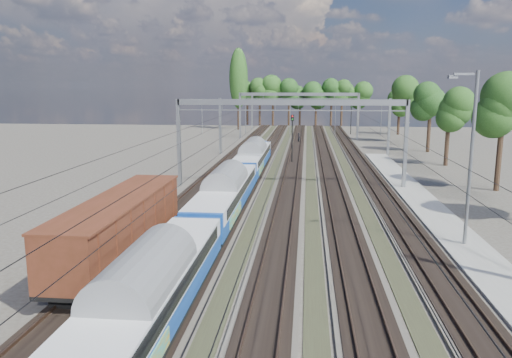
# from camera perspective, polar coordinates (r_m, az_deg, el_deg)

# --- Properties ---
(ground) EXTENTS (220.00, 220.00, 0.00)m
(ground) POSITION_cam_1_polar(r_m,az_deg,el_deg) (22.99, 1.02, -16.09)
(ground) COLOR #47423A
(ground) RESTS_ON ground
(track_bed) EXTENTS (21.00, 130.00, 0.34)m
(track_bed) POSITION_cam_1_polar(r_m,az_deg,el_deg) (66.29, 4.28, 1.71)
(track_bed) COLOR #47423A
(track_bed) RESTS_ON ground
(platform) EXTENTS (3.00, 70.00, 0.30)m
(platform) POSITION_cam_1_polar(r_m,az_deg,el_deg) (42.99, 19.55, -3.71)
(platform) COLOR gray
(platform) RESTS_ON ground
(catenary) EXTENTS (25.65, 130.00, 9.00)m
(catenary) POSITION_cam_1_polar(r_m,az_deg,el_deg) (73.27, 4.78, 7.51)
(catenary) COLOR gray
(catenary) RESTS_ON ground
(tree_belt) EXTENTS (39.71, 98.43, 12.06)m
(tree_belt) POSITION_cam_1_polar(r_m,az_deg,el_deg) (113.63, 8.74, 9.39)
(tree_belt) COLOR black
(tree_belt) RESTS_ON ground
(poplar) EXTENTS (4.40, 4.40, 19.04)m
(poplar) POSITION_cam_1_polar(r_m,az_deg,el_deg) (119.58, -2.01, 11.36)
(poplar) COLOR black
(poplar) RESTS_ON ground
(emu_train) EXTENTS (2.81, 59.42, 4.10)m
(emu_train) POSITION_cam_1_polar(r_m,az_deg,el_deg) (38.51, -3.56, -1.26)
(emu_train) COLOR black
(emu_train) RESTS_ON ground
(freight_boxcar) EXTENTS (3.08, 14.86, 3.83)m
(freight_boxcar) POSITION_cam_1_polar(r_m,az_deg,el_deg) (30.18, -15.22, -5.13)
(freight_boxcar) COLOR black
(freight_boxcar) RESTS_ON ground
(worker) EXTENTS (0.61, 0.76, 1.83)m
(worker) POSITION_cam_1_polar(r_m,az_deg,el_deg) (92.02, 4.92, 4.71)
(worker) COLOR black
(worker) RESTS_ON ground
(signal_near) EXTENTS (0.42, 0.39, 6.50)m
(signal_near) POSITION_cam_1_polar(r_m,az_deg,el_deg) (67.18, 4.16, 5.28)
(signal_near) COLOR black
(signal_near) RESTS_ON ground
(signal_far) EXTENTS (0.41, 0.37, 6.40)m
(signal_far) POSITION_cam_1_polar(r_m,az_deg,el_deg) (109.82, 10.82, 7.15)
(signal_far) COLOR black
(signal_far) RESTS_ON ground
(lamp_post) EXTENTS (1.88, 0.42, 11.25)m
(lamp_post) POSITION_cam_1_polar(r_m,az_deg,el_deg) (33.88, 23.23, 2.65)
(lamp_post) COLOR gray
(lamp_post) RESTS_ON ground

